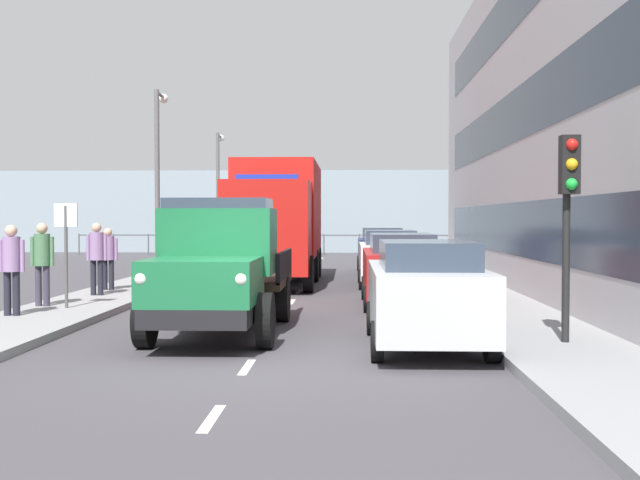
# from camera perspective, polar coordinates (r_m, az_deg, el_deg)

# --- Properties ---
(ground_plane) EXTENTS (80.00, 80.00, 0.00)m
(ground_plane) POSITION_cam_1_polar(r_m,az_deg,el_deg) (22.07, -1.52, -3.77)
(ground_plane) COLOR #423F44
(sidewalk_left) EXTENTS (2.20, 43.03, 0.15)m
(sidewalk_left) POSITION_cam_1_polar(r_m,az_deg,el_deg) (22.26, 10.69, -3.56)
(sidewalk_left) COLOR gray
(sidewalk_left) RESTS_ON ground_plane
(sidewalk_right) EXTENTS (2.20, 43.03, 0.15)m
(sidewalk_right) POSITION_cam_1_polar(r_m,az_deg,el_deg) (22.85, -13.40, -3.44)
(sidewalk_right) COLOR gray
(sidewalk_right) RESTS_ON ground_plane
(road_centreline_markings) EXTENTS (0.12, 38.22, 0.01)m
(road_centreline_markings) POSITION_cam_1_polar(r_m,az_deg,el_deg) (21.35, -1.64, -3.95)
(road_centreline_markings) COLOR silver
(road_centreline_markings) RESTS_ON ground_plane
(sea_horizon) EXTENTS (80.00, 0.80, 5.00)m
(sea_horizon) POSITION_cam_1_polar(r_m,az_deg,el_deg) (46.46, 0.44, 2.15)
(sea_horizon) COLOR #84939E
(sea_horizon) RESTS_ON ground_plane
(seawall_railing) EXTENTS (28.08, 0.08, 1.20)m
(seawall_railing) POSITION_cam_1_polar(r_m,az_deg,el_deg) (42.88, 0.29, 0.08)
(seawall_railing) COLOR #4C5156
(seawall_railing) RESTS_ON ground_plane
(truck_vintage_green) EXTENTS (2.17, 5.64, 2.43)m
(truck_vintage_green) POSITION_cam_1_polar(r_m,az_deg,el_deg) (13.54, -7.58, -2.20)
(truck_vintage_green) COLOR black
(truck_vintage_green) RESTS_ON ground_plane
(lorry_cargo_red) EXTENTS (2.58, 8.20, 3.87)m
(lorry_cargo_red) POSITION_cam_1_polar(r_m,az_deg,el_deg) (24.14, -3.25, 1.62)
(lorry_cargo_red) COLOR red
(lorry_cargo_red) RESTS_ON ground_plane
(car_silver_kerbside_near) EXTENTS (1.82, 4.15, 1.72)m
(car_silver_kerbside_near) POSITION_cam_1_polar(r_m,az_deg,el_deg) (12.35, 7.92, -3.89)
(car_silver_kerbside_near) COLOR #B7BABF
(car_silver_kerbside_near) RESTS_ON ground_plane
(car_red_kerbside_1) EXTENTS (1.82, 4.28, 1.72)m
(car_red_kerbside_1) POSITION_cam_1_polar(r_m,az_deg,el_deg) (18.16, 6.08, -2.11)
(car_red_kerbside_1) COLOR #B21E1E
(car_red_kerbside_1) RESTS_ON ground_plane
(car_white_kerbside_2) EXTENTS (1.89, 3.90, 1.72)m
(car_white_kerbside_2) POSITION_cam_1_polar(r_m,az_deg,el_deg) (23.35, 5.21, -1.28)
(car_white_kerbside_2) COLOR white
(car_white_kerbside_2) RESTS_ON ground_plane
(car_navy_kerbside_3) EXTENTS (1.83, 3.94, 1.72)m
(car_navy_kerbside_3) POSITION_cam_1_polar(r_m,az_deg,el_deg) (28.96, 4.63, -0.72)
(car_navy_kerbside_3) COLOR navy
(car_navy_kerbside_3) RESTS_ON ground_plane
(car_black_oppositeside_0) EXTENTS (1.89, 4.09, 1.72)m
(car_black_oppositeside_0) POSITION_cam_1_polar(r_m,az_deg,el_deg) (25.06, -7.17, -1.09)
(car_black_oppositeside_0) COLOR black
(car_black_oppositeside_0) RESTS_ON ground_plane
(pedestrian_near_railing) EXTENTS (0.53, 0.34, 1.80)m
(pedestrian_near_railing) POSITION_cam_1_polar(r_m,az_deg,el_deg) (16.26, -22.10, -1.52)
(pedestrian_near_railing) COLOR black
(pedestrian_near_railing) RESTS_ON sidewalk_right
(pedestrian_couple_a) EXTENTS (0.53, 0.34, 1.83)m
(pedestrian_couple_a) POSITION_cam_1_polar(r_m,az_deg,el_deg) (17.78, -20.08, -1.19)
(pedestrian_couple_a) COLOR #383342
(pedestrian_couple_a) RESTS_ON sidewalk_right
(pedestrian_strolling) EXTENTS (0.53, 0.34, 1.82)m
(pedestrian_strolling) POSITION_cam_1_polar(r_m,az_deg,el_deg) (19.87, -16.38, -0.89)
(pedestrian_strolling) COLOR black
(pedestrian_strolling) RESTS_ON sidewalk_right
(pedestrian_couple_b) EXTENTS (0.53, 0.34, 1.67)m
(pedestrian_couple_b) POSITION_cam_1_polar(r_m,az_deg,el_deg) (21.27, -15.59, -0.99)
(pedestrian_couple_b) COLOR black
(pedestrian_couple_b) RESTS_ON sidewalk_right
(traffic_light_near) EXTENTS (0.28, 0.41, 3.20)m
(traffic_light_near) POSITION_cam_1_polar(r_m,az_deg,el_deg) (12.33, 18.11, 3.38)
(traffic_light_near) COLOR black
(traffic_light_near) RESTS_ON sidewalk_left
(lamp_post_promenade) EXTENTS (0.32, 1.14, 6.12)m
(lamp_post_promenade) POSITION_cam_1_polar(r_m,az_deg,el_deg) (25.58, -12.00, 5.50)
(lamp_post_promenade) COLOR #59595B
(lamp_post_promenade) RESTS_ON sidewalk_right
(lamp_post_far) EXTENTS (0.32, 1.14, 5.86)m
(lamp_post_far) POSITION_cam_1_polar(r_m,az_deg,el_deg) (35.51, -7.61, 4.21)
(lamp_post_far) COLOR #59595B
(lamp_post_far) RESTS_ON sidewalk_right
(street_sign) EXTENTS (0.50, 0.07, 2.25)m
(street_sign) POSITION_cam_1_polar(r_m,az_deg,el_deg) (17.23, -18.49, 0.23)
(street_sign) COLOR #4C4C4C
(street_sign) RESTS_ON sidewalk_right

